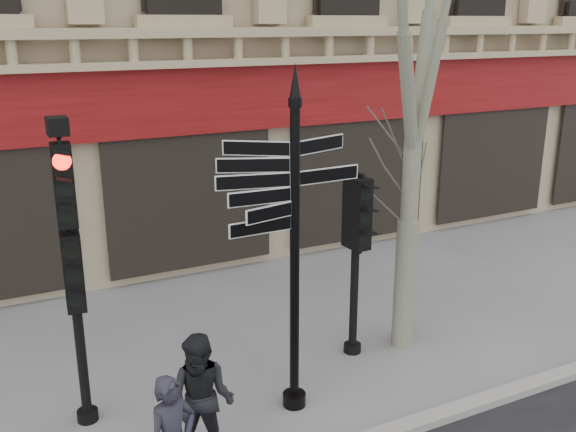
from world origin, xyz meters
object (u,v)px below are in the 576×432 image
object	(u,v)px
traffic_signal_secondary	(356,233)
pedestrian_b	(202,401)
traffic_signal_main	(69,239)
fingerpost	(295,187)

from	to	relation	value
traffic_signal_secondary	pedestrian_b	xyz separation A→B (m)	(-3.00, -1.47, -1.17)
traffic_signal_main	pedestrian_b	world-z (taller)	traffic_signal_main
traffic_signal_secondary	pedestrian_b	world-z (taller)	traffic_signal_secondary
fingerpost	traffic_signal_secondary	world-z (taller)	fingerpost
fingerpost	traffic_signal_secondary	distance (m)	2.06
traffic_signal_main	traffic_signal_secondary	xyz separation A→B (m)	(4.10, -0.00, -0.53)
traffic_signal_secondary	pedestrian_b	bearing A→B (deg)	-157.69
traffic_signal_main	pedestrian_b	xyz separation A→B (m)	(1.10, -1.48, -1.71)
fingerpost	traffic_signal_secondary	bearing A→B (deg)	39.29
fingerpost	traffic_signal_main	world-z (taller)	fingerpost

